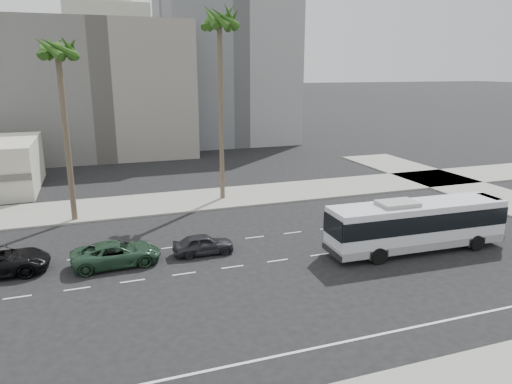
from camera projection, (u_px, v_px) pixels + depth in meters
name	position (u px, v px, depth m)	size (l,w,h in m)	color
ground	(320.00, 255.00, 30.72)	(700.00, 700.00, 0.00)	black
sidewalk_north	(247.00, 195.00, 44.85)	(120.00, 7.00, 0.15)	gray
midrise_beige_west	(100.00, 90.00, 65.68)	(24.00, 18.00, 18.00)	slate
midrise_gray_center	(224.00, 61.00, 77.41)	(20.00, 20.00, 26.00)	slate
civic_tower	(106.00, 16.00, 248.37)	(42.00, 42.00, 129.00)	beige
highrise_right	(201.00, 23.00, 246.04)	(26.00, 26.00, 70.00)	slate
highrise_far	(231.00, 38.00, 282.66)	(22.00, 22.00, 60.00)	slate
city_bus	(416.00, 224.00, 31.09)	(12.38, 3.11, 3.54)	silver
car_a	(203.00, 244.00, 30.73)	(3.98, 1.60, 1.36)	#26262A
car_b	(116.00, 254.00, 28.96)	(5.39, 2.48, 1.50)	#25462F
palm_near	(219.00, 25.00, 39.83)	(5.05, 5.05, 17.01)	brown
palm_mid	(58.00, 54.00, 34.27)	(4.64, 4.64, 14.36)	brown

